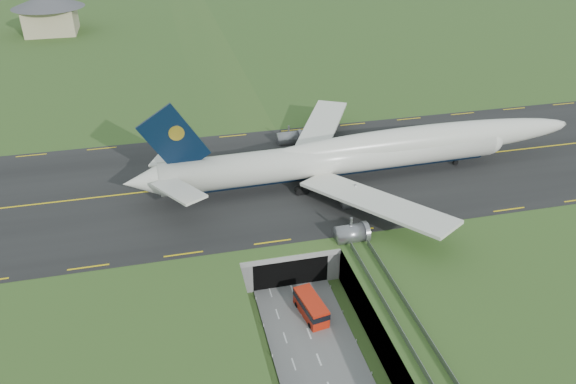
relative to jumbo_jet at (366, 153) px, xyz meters
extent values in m
plane|color=#2B5120|center=(-19.67, -29.19, -11.14)|extent=(900.00, 900.00, 0.00)
cube|color=gray|center=(-19.67, -29.19, -8.14)|extent=(800.00, 800.00, 6.00)
cube|color=slate|center=(-19.67, -36.69, -11.04)|extent=(12.00, 75.00, 0.20)
cube|color=black|center=(-19.67, 3.81, -5.05)|extent=(800.00, 44.00, 0.18)
cube|color=gray|center=(-19.67, -10.19, -5.64)|extent=(16.00, 22.00, 1.00)
cube|color=gray|center=(-26.67, -10.19, -8.14)|extent=(2.00, 22.00, 6.00)
cube|color=gray|center=(-12.67, -10.19, -8.14)|extent=(2.00, 22.00, 6.00)
cube|color=black|center=(-19.67, -15.19, -8.64)|extent=(12.00, 12.00, 5.00)
cube|color=#A8A8A3|center=(-19.67, -21.24, -5.54)|extent=(17.00, 0.50, 0.80)
cube|color=#A8A8A3|center=(-8.67, -47.69, -5.34)|extent=(3.00, 53.00, 0.50)
cube|color=gray|center=(-10.07, -47.69, -4.59)|extent=(0.06, 53.00, 1.00)
cube|color=gray|center=(-7.27, -47.69, -4.59)|extent=(0.06, 53.00, 1.00)
cylinder|color=#A8A8A3|center=(-8.67, -45.19, -8.34)|extent=(0.90, 0.90, 5.60)
cylinder|color=#A8A8A3|center=(-8.67, -33.19, -8.34)|extent=(0.90, 0.90, 5.60)
cylinder|color=silver|center=(-6.15, -0.17, -0.25)|extent=(64.25, 7.81, 6.03)
sphere|color=silver|center=(25.89, 0.72, -0.25)|extent=(6.08, 6.08, 5.91)
cone|color=silver|center=(-41.03, -1.14, -0.25)|extent=(6.76, 5.91, 5.73)
ellipsoid|color=silver|center=(11.15, 0.31, 1.11)|extent=(65.55, 7.36, 6.34)
ellipsoid|color=black|center=(24.95, 0.69, 0.51)|extent=(4.30, 2.76, 2.11)
cylinder|color=black|center=(-6.15, -0.17, -2.60)|extent=(60.95, 4.22, 2.53)
cube|color=silver|center=(-4.69, 14.96, -1.19)|extent=(19.25, 27.99, 2.54)
cube|color=silver|center=(-35.57, 6.09, 1.17)|extent=(8.42, 11.18, 0.97)
cube|color=silver|center=(-3.85, -15.20, -1.19)|extent=(20.42, 27.53, 2.54)
cube|color=silver|center=(-35.17, -8.05, 1.17)|extent=(8.81, 11.12, 0.97)
cube|color=black|center=(-34.90, -0.97, 6.82)|extent=(12.00, 0.90, 13.34)
cylinder|color=gold|center=(-34.43, -0.96, 8.24)|extent=(2.66, 0.73, 2.64)
cylinder|color=slate|center=(-5.72, 8.80, -4.11)|extent=(4.99, 3.25, 3.11)
cylinder|color=slate|center=(-10.45, 18.57, -4.11)|extent=(4.99, 3.25, 3.11)
cylinder|color=slate|center=(-5.22, -9.11, -4.11)|extent=(4.99, 3.25, 3.11)
cylinder|color=slate|center=(-9.40, -19.12, -4.11)|extent=(4.99, 3.25, 3.11)
cylinder|color=black|center=(19.48, 0.54, -4.44)|extent=(1.05, 0.50, 1.04)
cube|color=black|center=(-10.40, -0.29, -4.30)|extent=(5.84, 6.75, 1.32)
cube|color=red|center=(-18.37, -28.41, -9.52)|extent=(3.79, 7.47, 2.85)
cube|color=black|center=(-18.37, -28.41, -8.95)|extent=(3.86, 7.57, 0.95)
cube|color=black|center=(-18.37, -28.41, -10.71)|extent=(3.53, 6.97, 0.48)
cylinder|color=black|center=(-19.20, -30.96, -10.62)|extent=(0.47, 0.90, 0.86)
cylinder|color=black|center=(-19.98, -26.27, -10.62)|extent=(0.47, 0.90, 0.86)
cylinder|color=black|center=(-16.76, -30.56, -10.62)|extent=(0.47, 0.90, 0.86)
cylinder|color=black|center=(-17.54, -25.87, -10.62)|extent=(0.47, 0.90, 0.86)
cube|color=#BDAE89|center=(-71.33, 130.55, -0.59)|extent=(17.10, 17.10, 9.10)
cone|color=#4C4C51|center=(-71.33, 130.55, 6.24)|extent=(25.08, 25.08, 4.55)
camera|label=1|loc=(-36.32, -88.82, 46.18)|focal=35.00mm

